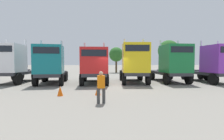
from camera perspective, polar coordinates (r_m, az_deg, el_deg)
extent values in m
plane|color=gray|center=(14.40, 0.47, -5.67)|extent=(200.00, 200.00, 0.00)
cube|color=#333338|center=(19.74, -29.62, -0.77)|extent=(2.30, 5.77, 0.30)
cube|color=white|center=(18.24, -32.30, 3.49)|extent=(2.44, 2.37, 2.62)
cube|color=black|center=(17.27, -34.42, 6.11)|extent=(2.10, 0.07, 0.55)
cylinder|color=silver|center=(18.94, -27.78, 4.47)|extent=(0.18, 0.18, 3.22)
cylinder|color=silver|center=(19.86, -32.69, 4.26)|extent=(0.18, 0.18, 3.22)
cylinder|color=#333338|center=(20.84, -27.98, 0.01)|extent=(1.12, 1.12, 0.12)
cylinder|color=black|center=(17.35, -29.82, -2.74)|extent=(0.37, 1.12, 1.12)
cylinder|color=black|center=(20.41, -25.17, -1.86)|extent=(0.37, 1.12, 1.12)
cylinder|color=black|center=(21.41, -30.55, -1.77)|extent=(0.37, 1.12, 1.12)
cylinder|color=black|center=(21.41, -23.97, -1.62)|extent=(0.37, 1.12, 1.12)
cylinder|color=black|center=(22.37, -29.16, -1.56)|extent=(0.37, 1.12, 1.12)
cube|color=#333338|center=(17.66, -19.90, -1.22)|extent=(3.02, 5.96, 0.30)
cube|color=#14727A|center=(15.95, -20.99, 3.46)|extent=(2.71, 2.63, 2.54)
cube|color=black|center=(14.83, -21.87, 6.40)|extent=(2.08, 0.35, 0.55)
cylinder|color=silver|center=(17.10, -17.07, 4.47)|extent=(0.20, 0.20, 3.14)
cylinder|color=silver|center=(17.42, -23.31, 4.34)|extent=(0.20, 0.20, 3.14)
cylinder|color=#333338|center=(18.88, -19.29, -0.32)|extent=(1.25, 1.25, 0.12)
cylinder|color=black|center=(15.42, -17.15, -3.29)|extent=(0.50, 1.08, 1.03)
cylinder|color=black|center=(15.83, -25.09, -3.28)|extent=(0.50, 1.08, 1.03)
cylinder|color=black|center=(18.78, -15.94, -2.20)|extent=(0.50, 1.08, 1.03)
cylinder|color=black|center=(19.11, -22.53, -2.22)|extent=(0.50, 1.08, 1.03)
cylinder|color=black|center=(19.87, -15.64, -1.93)|extent=(0.50, 1.08, 1.03)
cylinder|color=black|center=(20.19, -21.87, -1.96)|extent=(0.50, 1.08, 1.03)
cube|color=#333338|center=(16.80, -6.08, -1.12)|extent=(2.55, 5.99, 0.30)
cube|color=red|center=(15.01, -6.19, 3.33)|extent=(2.54, 2.50, 2.27)
cube|color=black|center=(13.83, -6.27, 5.92)|extent=(2.10, 0.17, 0.55)
cylinder|color=silver|center=(16.36, -2.79, 4.35)|extent=(0.19, 0.19, 2.87)
cylinder|color=silver|center=(16.38, -9.46, 4.31)|extent=(0.19, 0.19, 2.87)
cylinder|color=#333338|center=(18.07, -6.04, -0.17)|extent=(1.16, 1.16, 0.12)
cylinder|color=black|center=(14.64, -1.86, -3.40)|extent=(0.41, 1.10, 1.08)
cylinder|color=black|center=(14.67, -10.49, -3.43)|extent=(0.41, 1.10, 1.08)
cylinder|color=black|center=(18.18, -2.56, -2.19)|extent=(0.41, 1.10, 1.08)
cylinder|color=black|center=(18.20, -9.49, -2.22)|extent=(0.41, 1.10, 1.08)
cylinder|color=black|center=(19.27, -2.72, -1.91)|extent=(0.41, 1.10, 1.08)
cylinder|color=black|center=(19.30, -9.26, -1.94)|extent=(0.41, 1.10, 1.08)
cube|color=#333338|center=(17.59, 7.22, -0.85)|extent=(2.43, 6.33, 0.30)
cube|color=yellow|center=(15.63, 8.13, 4.19)|extent=(2.49, 2.44, 2.70)
cube|color=black|center=(14.49, 8.81, 7.56)|extent=(2.10, 0.12, 0.55)
cylinder|color=silver|center=(17.10, 10.69, 5.05)|extent=(0.19, 0.19, 3.30)
cylinder|color=silver|center=(16.86, 4.30, 5.13)|extent=(0.19, 0.19, 3.30)
cylinder|color=#333338|center=(18.95, 6.72, 0.05)|extent=(1.14, 1.14, 0.12)
cylinder|color=black|center=(15.43, 12.38, -3.09)|extent=(0.39, 1.12, 1.11)
cylinder|color=black|center=(15.12, 4.19, -3.15)|extent=(0.39, 1.12, 1.11)
cylinder|color=black|center=(19.29, 9.90, -1.90)|extent=(0.39, 1.12, 1.11)
cylinder|color=black|center=(19.04, 3.36, -1.92)|extent=(0.39, 1.12, 1.11)
cylinder|color=black|center=(20.37, 9.38, -1.65)|extent=(0.39, 1.12, 1.11)
cylinder|color=black|center=(20.14, 3.19, -1.67)|extent=(0.39, 1.12, 1.11)
cube|color=#333338|center=(18.87, 18.44, -0.87)|extent=(2.61, 6.43, 0.30)
cube|color=#197238|center=(17.12, 21.13, 3.68)|extent=(2.56, 2.64, 2.66)
cube|color=black|center=(16.03, 23.24, 6.59)|extent=(2.10, 0.18, 0.55)
cylinder|color=silver|center=(18.80, 21.81, 4.49)|extent=(0.19, 0.19, 3.26)
cylinder|color=silver|center=(18.00, 16.42, 4.65)|extent=(0.19, 0.19, 3.26)
cylinder|color=#333338|center=(20.12, 16.84, -0.03)|extent=(1.17, 1.17, 0.12)
cylinder|color=black|center=(17.24, 25.11, -2.76)|extent=(0.42, 1.08, 1.06)
cylinder|color=black|center=(16.22, 18.41, -2.97)|extent=(0.42, 1.08, 1.06)
cylinder|color=black|center=(20.76, 19.45, -1.76)|extent=(0.42, 1.08, 1.06)
cylinder|color=black|center=(19.92, 13.71, -1.86)|extent=(0.42, 1.08, 1.06)
cylinder|color=black|center=(21.75, 18.22, -1.53)|extent=(0.42, 1.08, 1.06)
cylinder|color=black|center=(20.96, 12.71, -1.62)|extent=(0.42, 1.08, 1.06)
cube|color=#333338|center=(20.24, 30.11, -0.88)|extent=(2.73, 6.14, 0.30)
cube|color=purple|center=(18.90, 33.31, 3.25)|extent=(2.62, 2.80, 2.62)
cylinder|color=silver|center=(20.63, 32.74, 4.02)|extent=(0.20, 0.20, 3.22)
cylinder|color=silver|center=(19.47, 28.43, 4.22)|extent=(0.20, 0.20, 3.22)
cylinder|color=#333338|center=(21.29, 27.99, -0.10)|extent=(1.19, 1.19, 0.12)
cylinder|color=black|center=(17.80, 31.70, -2.75)|extent=(0.44, 1.08, 1.06)
cylinder|color=black|center=(22.04, 30.19, -1.72)|extent=(0.44, 1.08, 1.06)
cylinder|color=black|center=(20.78, 25.35, -1.86)|extent=(0.44, 1.08, 1.06)
cylinder|color=black|center=(22.92, 28.52, -1.52)|extent=(0.44, 1.08, 1.06)
cylinder|color=black|center=(21.71, 23.79, -1.64)|extent=(0.44, 1.08, 1.06)
cylinder|color=#3D3D3D|center=(8.47, -4.75, -8.92)|extent=(0.19, 0.19, 0.80)
cylinder|color=#3D3D3D|center=(8.52, -2.86, -8.85)|extent=(0.19, 0.19, 0.80)
cylinder|color=orange|center=(8.38, -3.82, -4.09)|extent=(0.47, 0.47, 0.63)
sphere|color=tan|center=(8.34, -3.83, -1.20)|extent=(0.22, 0.22, 0.22)
cone|color=#F2590C|center=(10.60, -4.94, -7.04)|extent=(0.36, 0.36, 0.62)
cone|color=#F2590C|center=(10.83, -17.57, -6.94)|extent=(0.36, 0.36, 0.62)
cylinder|color=#4C3823|center=(33.54, -19.86, 0.84)|extent=(0.36, 0.36, 2.15)
sphere|color=#286023|center=(33.55, -19.92, 4.65)|extent=(2.88, 2.88, 2.88)
cylinder|color=#4C3823|center=(32.67, 1.47, 1.25)|extent=(0.36, 0.36, 2.48)
sphere|color=#286023|center=(32.70, 1.48, 5.42)|extent=(2.85, 2.85, 2.85)
cylinder|color=#4C3823|center=(33.83, 18.92, 1.36)|extent=(0.36, 0.36, 2.72)
sphere|color=#286023|center=(33.89, 19.00, 6.38)|extent=(4.02, 4.02, 4.02)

